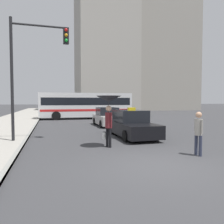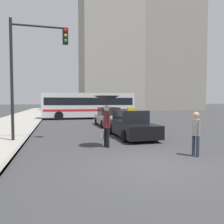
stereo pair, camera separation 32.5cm
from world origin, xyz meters
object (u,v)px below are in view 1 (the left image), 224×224
at_px(taxi, 131,125).
at_px(sedan_red, 107,117).
at_px(city_bus, 86,105).
at_px(pedestrian_man, 198,130).
at_px(traffic_light, 34,59).
at_px(pedestrian_with_umbrella, 109,105).

height_order(taxi, sedan_red, taxi).
xyz_separation_m(taxi, city_bus, (-0.44, 13.80, 0.99)).
xyz_separation_m(taxi, pedestrian_man, (0.86, -4.86, 0.27)).
height_order(taxi, pedestrian_man, taxi).
relative_size(taxi, traffic_light, 0.76).
relative_size(taxi, city_bus, 0.44).
distance_m(taxi, pedestrian_man, 4.94).
height_order(city_bus, traffic_light, traffic_light).
bearing_deg(pedestrian_man, taxi, -175.10).
distance_m(taxi, sedan_red, 5.99).
bearing_deg(city_bus, pedestrian_with_umbrella, -4.14).
bearing_deg(traffic_light, sedan_red, 49.38).
bearing_deg(pedestrian_with_umbrella, traffic_light, 35.13).
xyz_separation_m(pedestrian_with_umbrella, pedestrian_man, (2.86, -2.38, -0.93)).
bearing_deg(sedan_red, pedestrian_with_umbrella, 75.76).
bearing_deg(traffic_light, city_bus, 71.18).
xyz_separation_m(taxi, pedestrian_with_umbrella, (-2.01, -2.48, 1.20)).
bearing_deg(city_bus, taxi, 3.18).
xyz_separation_m(city_bus, traffic_light, (-4.80, -14.08, 2.48)).
bearing_deg(taxi, city_bus, -88.18).
height_order(sedan_red, city_bus, city_bus).
relative_size(pedestrian_with_umbrella, pedestrian_man, 1.38).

